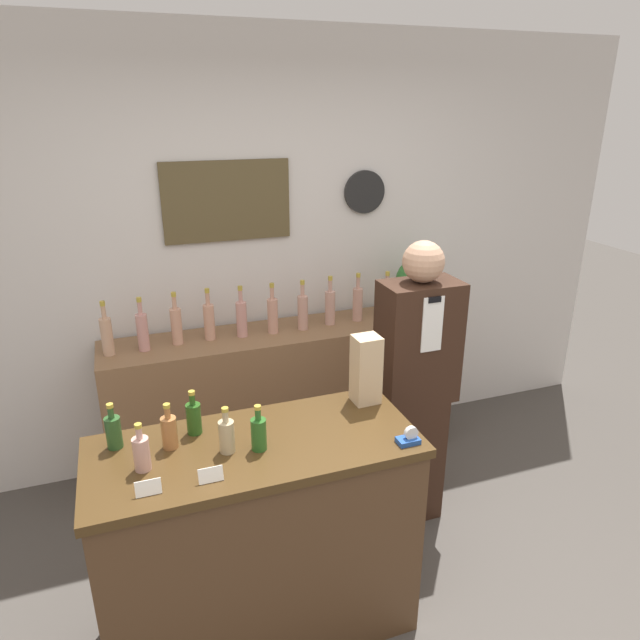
# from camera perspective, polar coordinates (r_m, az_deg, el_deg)

# --- Properties ---
(back_wall) EXTENTS (5.20, 0.09, 2.70)m
(back_wall) POSITION_cam_1_polar(r_m,az_deg,el_deg) (3.67, -5.90, 6.46)
(back_wall) COLOR silver
(back_wall) RESTS_ON ground_plane
(back_shelf) EXTENTS (2.20, 0.44, 0.94)m
(back_shelf) POSITION_cam_1_polar(r_m,az_deg,el_deg) (3.75, -3.56, -7.72)
(back_shelf) COLOR brown
(back_shelf) RESTS_ON ground_plane
(display_counter) EXTENTS (1.34, 0.58, 0.97)m
(display_counter) POSITION_cam_1_polar(r_m,az_deg,el_deg) (2.66, -6.07, -21.00)
(display_counter) COLOR #4C331E
(display_counter) RESTS_ON ground_plane
(shopkeeper) EXTENTS (0.41, 0.26, 1.63)m
(shopkeeper) POSITION_cam_1_polar(r_m,az_deg,el_deg) (3.16, 9.49, -6.73)
(shopkeeper) COLOR #331E14
(shopkeeper) RESTS_ON ground_plane
(potted_plant) EXTENTS (0.29, 0.29, 0.39)m
(potted_plant) POSITION_cam_1_polar(r_m,az_deg,el_deg) (3.80, 9.77, 3.68)
(potted_plant) COLOR #B27047
(potted_plant) RESTS_ON back_shelf
(paper_bag) EXTENTS (0.12, 0.11, 0.32)m
(paper_bag) POSITION_cam_1_polar(r_m,az_deg,el_deg) (2.59, 4.63, -4.95)
(paper_bag) COLOR tan
(paper_bag) RESTS_ON display_counter
(tape_dispenser) EXTENTS (0.09, 0.06, 0.07)m
(tape_dispenser) POSITION_cam_1_polar(r_m,az_deg,el_deg) (2.37, 8.90, -11.57)
(tape_dispenser) COLOR #1E4799
(tape_dispenser) RESTS_ON display_counter
(price_card_left) EXTENTS (0.09, 0.02, 0.06)m
(price_card_left) POSITION_cam_1_polar(r_m,az_deg,el_deg) (2.16, -16.80, -15.77)
(price_card_left) COLOR white
(price_card_left) RESTS_ON display_counter
(price_card_right) EXTENTS (0.09, 0.02, 0.06)m
(price_card_right) POSITION_cam_1_polar(r_m,az_deg,el_deg) (2.17, -10.87, -14.97)
(price_card_right) COLOR white
(price_card_right) RESTS_ON display_counter
(counter_bottle_0) EXTENTS (0.06, 0.06, 0.19)m
(counter_bottle_0) POSITION_cam_1_polar(r_m,az_deg,el_deg) (2.43, -19.95, -10.40)
(counter_bottle_0) COLOR #295024
(counter_bottle_0) RESTS_ON display_counter
(counter_bottle_1) EXTENTS (0.06, 0.06, 0.19)m
(counter_bottle_1) POSITION_cam_1_polar(r_m,az_deg,el_deg) (2.27, -17.43, -12.53)
(counter_bottle_1) COLOR tan
(counter_bottle_1) RESTS_ON display_counter
(counter_bottle_2) EXTENTS (0.06, 0.06, 0.19)m
(counter_bottle_2) POSITION_cam_1_polar(r_m,az_deg,el_deg) (2.37, -14.84, -10.70)
(counter_bottle_2) COLOR #A06738
(counter_bottle_2) RESTS_ON display_counter
(counter_bottle_3) EXTENTS (0.06, 0.06, 0.19)m
(counter_bottle_3) POSITION_cam_1_polar(r_m,az_deg,el_deg) (2.44, -12.51, -9.49)
(counter_bottle_3) COLOR #26511A
(counter_bottle_3) RESTS_ON display_counter
(counter_bottle_4) EXTENTS (0.06, 0.06, 0.19)m
(counter_bottle_4) POSITION_cam_1_polar(r_m,az_deg,el_deg) (2.30, -9.32, -11.30)
(counter_bottle_4) COLOR tan
(counter_bottle_4) RESTS_ON display_counter
(counter_bottle_5) EXTENTS (0.06, 0.06, 0.19)m
(counter_bottle_5) POSITION_cam_1_polar(r_m,az_deg,el_deg) (2.29, -6.15, -11.16)
(counter_bottle_5) COLOR #275A20
(counter_bottle_5) RESTS_ON display_counter
(shelf_bottle_0) EXTENTS (0.06, 0.06, 0.32)m
(shelf_bottle_0) POSITION_cam_1_polar(r_m,az_deg,el_deg) (3.38, -20.54, -1.41)
(shelf_bottle_0) COLOR tan
(shelf_bottle_0) RESTS_ON back_shelf
(shelf_bottle_1) EXTENTS (0.06, 0.06, 0.32)m
(shelf_bottle_1) POSITION_cam_1_polar(r_m,az_deg,el_deg) (3.38, -17.32, -1.02)
(shelf_bottle_1) COLOR tan
(shelf_bottle_1) RESTS_ON back_shelf
(shelf_bottle_2) EXTENTS (0.06, 0.06, 0.32)m
(shelf_bottle_2) POSITION_cam_1_polar(r_m,az_deg,el_deg) (3.42, -14.17, -0.46)
(shelf_bottle_2) COLOR tan
(shelf_bottle_2) RESTS_ON back_shelf
(shelf_bottle_3) EXTENTS (0.06, 0.06, 0.32)m
(shelf_bottle_3) POSITION_cam_1_polar(r_m,az_deg,el_deg) (3.44, -11.02, -0.04)
(shelf_bottle_3) COLOR tan
(shelf_bottle_3) RESTS_ON back_shelf
(shelf_bottle_4) EXTENTS (0.06, 0.06, 0.32)m
(shelf_bottle_4) POSITION_cam_1_polar(r_m,az_deg,el_deg) (3.45, -7.85, 0.24)
(shelf_bottle_4) COLOR tan
(shelf_bottle_4) RESTS_ON back_shelf
(shelf_bottle_5) EXTENTS (0.06, 0.06, 0.32)m
(shelf_bottle_5) POSITION_cam_1_polar(r_m,az_deg,el_deg) (3.49, -4.75, 0.57)
(shelf_bottle_5) COLOR tan
(shelf_bottle_5) RESTS_ON back_shelf
(shelf_bottle_6) EXTENTS (0.06, 0.06, 0.32)m
(shelf_bottle_6) POSITION_cam_1_polar(r_m,az_deg,el_deg) (3.53, -1.74, 0.91)
(shelf_bottle_6) COLOR tan
(shelf_bottle_6) RESTS_ON back_shelf
(shelf_bottle_7) EXTENTS (0.06, 0.06, 0.32)m
(shelf_bottle_7) POSITION_cam_1_polar(r_m,az_deg,el_deg) (3.61, 1.02, 1.39)
(shelf_bottle_7) COLOR tan
(shelf_bottle_7) RESTS_ON back_shelf
(shelf_bottle_8) EXTENTS (0.06, 0.06, 0.32)m
(shelf_bottle_8) POSITION_cam_1_polar(r_m,az_deg,el_deg) (3.69, 3.79, 1.73)
(shelf_bottle_8) COLOR tan
(shelf_bottle_8) RESTS_ON back_shelf
(shelf_bottle_9) EXTENTS (0.06, 0.06, 0.32)m
(shelf_bottle_9) POSITION_cam_1_polar(r_m,az_deg,el_deg) (3.74, 6.66, 1.91)
(shelf_bottle_9) COLOR tan
(shelf_bottle_9) RESTS_ON back_shelf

